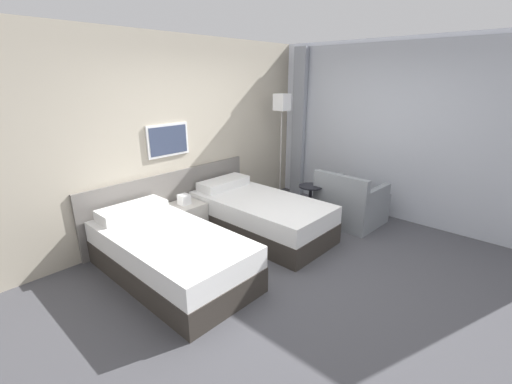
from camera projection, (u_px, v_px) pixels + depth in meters
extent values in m
plane|color=#47474C|center=(297.00, 266.00, 4.09)|extent=(16.00, 16.00, 0.00)
cube|color=#B7AD99|center=(188.00, 135.00, 4.95)|extent=(10.00, 0.06, 2.70)
cube|color=slate|center=(173.00, 201.00, 4.95)|extent=(2.69, 0.04, 0.88)
cube|color=white|center=(168.00, 140.00, 4.66)|extent=(0.64, 0.03, 0.44)
cube|color=#333D56|center=(169.00, 140.00, 4.65)|extent=(0.58, 0.01, 0.38)
cube|color=white|center=(407.00, 133.00, 5.12)|extent=(0.06, 4.48, 2.70)
cube|color=#B2B7C1|center=(406.00, 135.00, 5.10)|extent=(0.03, 4.13, 2.64)
cube|color=#8E939E|center=(299.00, 125.00, 6.25)|extent=(0.10, 0.24, 2.64)
cube|color=#332D28|center=(172.00, 264.00, 3.86)|extent=(1.02, 2.00, 0.29)
cube|color=white|center=(170.00, 243.00, 3.77)|extent=(1.01, 1.98, 0.24)
cube|color=white|center=(133.00, 210.00, 4.21)|extent=(0.81, 0.34, 0.13)
cube|color=#332D28|center=(261.00, 224.00, 4.91)|extent=(1.02, 2.00, 0.29)
cube|color=white|center=(261.00, 207.00, 4.83)|extent=(1.01, 1.98, 0.24)
cube|color=white|center=(224.00, 183.00, 5.26)|extent=(0.81, 0.34, 0.13)
cube|color=beige|center=(186.00, 220.00, 4.84)|extent=(0.48, 0.43, 0.47)
cube|color=white|center=(184.00, 199.00, 4.74)|extent=(0.14, 0.14, 0.14)
cylinder|color=#9E9993|center=(280.00, 201.00, 6.18)|extent=(0.24, 0.24, 0.02)
cylinder|color=#9E9993|center=(281.00, 158.00, 5.92)|extent=(0.02, 0.02, 1.60)
cube|color=white|center=(282.00, 102.00, 5.62)|extent=(0.22, 0.22, 0.27)
cylinder|color=black|center=(309.00, 221.00, 5.37)|extent=(0.23, 0.23, 0.01)
cylinder|color=black|center=(310.00, 204.00, 5.28)|extent=(0.05, 0.05, 0.55)
cylinder|color=black|center=(311.00, 186.00, 5.18)|extent=(0.36, 0.36, 0.02)
cube|color=gray|center=(351.00, 208.00, 5.29)|extent=(0.85, 0.90, 0.46)
cube|color=gray|center=(340.00, 187.00, 4.92)|extent=(0.14, 0.87, 0.37)
cube|color=gray|center=(377.00, 194.00, 4.92)|extent=(0.70, 0.12, 0.18)
cube|color=gray|center=(331.00, 183.00, 5.45)|extent=(0.70, 0.12, 0.18)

